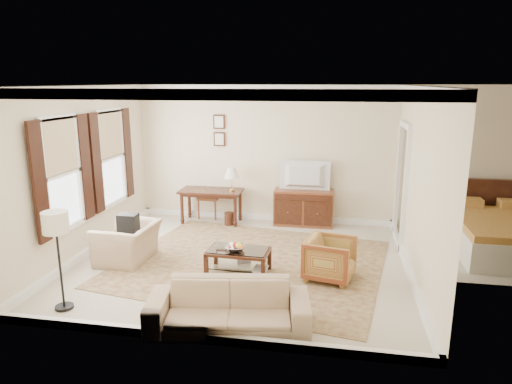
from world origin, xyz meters
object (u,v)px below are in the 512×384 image
(sofa, at_px, (229,299))
(club_armchair, at_px, (127,236))
(coffee_table, at_px, (238,255))
(striped_armchair, at_px, (330,257))
(tv, at_px, (305,167))
(writing_desk, at_px, (211,195))
(sideboard, at_px, (304,208))

(sofa, bearing_deg, club_armchair, 131.27)
(coffee_table, height_order, striped_armchair, striped_armchair)
(tv, distance_m, coffee_table, 2.96)
(club_armchair, bearing_deg, tv, 134.61)
(writing_desk, distance_m, striped_armchair, 3.58)
(club_armchair, bearing_deg, coffee_table, 87.06)
(writing_desk, bearing_deg, sofa, -71.74)
(club_armchair, xyz_separation_m, sofa, (2.17, -1.81, -0.05))
(striped_armchair, height_order, sofa, sofa)
(tv, xyz_separation_m, striped_armchair, (0.61, -2.63, -0.89))
(coffee_table, bearing_deg, writing_desk, 114.23)
(sideboard, distance_m, coffee_table, 2.82)
(writing_desk, distance_m, tv, 2.07)
(tv, bearing_deg, sofa, 82.28)
(writing_desk, bearing_deg, coffee_table, -65.77)
(club_armchair, distance_m, sofa, 2.83)
(tv, relative_size, club_armchair, 1.01)
(writing_desk, relative_size, coffee_table, 1.33)
(tv, distance_m, striped_armchair, 2.85)
(sideboard, relative_size, striped_armchair, 1.69)
(tv, relative_size, striped_armchair, 1.39)
(sideboard, xyz_separation_m, tv, (0.00, -0.02, 0.88))
(writing_desk, height_order, striped_armchair, striped_armchair)
(coffee_table, xyz_separation_m, sofa, (0.23, -1.63, 0.08))
(coffee_table, bearing_deg, sideboard, 73.16)
(club_armchair, bearing_deg, writing_desk, 163.73)
(sofa, bearing_deg, sideboard, 73.42)
(coffee_table, bearing_deg, club_armchair, 174.61)
(writing_desk, bearing_deg, tv, 4.13)
(striped_armchair, distance_m, sofa, 2.06)
(tv, bearing_deg, coffee_table, 73.04)
(writing_desk, height_order, sofa, sofa)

